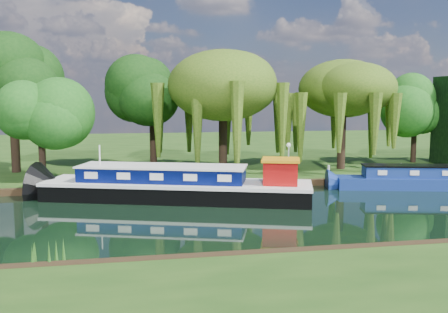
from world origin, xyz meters
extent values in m
plane|color=black|center=(0.00, 0.00, 0.00)|extent=(120.00, 120.00, 0.00)
cube|color=#1C3F11|center=(0.00, 34.00, 0.23)|extent=(120.00, 52.00, 0.45)
cube|color=black|center=(-8.86, 4.70, 0.43)|extent=(17.37, 8.91, 1.14)
cube|color=silver|center=(-8.86, 4.70, 1.09)|extent=(17.49, 9.02, 0.21)
cube|color=#040D47|center=(-9.76, 4.99, 1.65)|extent=(10.89, 5.89, 0.90)
cube|color=silver|center=(-9.76, 4.99, 2.16)|extent=(11.13, 6.13, 0.11)
cube|color=#980B0B|center=(-2.56, 2.63, 1.91)|extent=(2.63, 2.63, 1.42)
cube|color=orange|center=(-2.56, 2.63, 2.70)|extent=(2.93, 2.93, 0.15)
cylinder|color=silver|center=(-13.72, 6.29, 2.34)|extent=(0.09, 0.09, 2.27)
cube|color=navy|center=(9.18, 5.28, 0.35)|extent=(12.87, 5.07, 0.95)
cube|color=navy|center=(9.18, 5.28, 1.22)|extent=(9.03, 3.65, 0.80)
cube|color=black|center=(9.18, 5.28, 1.68)|extent=(9.16, 3.78, 0.11)
cube|color=silver|center=(5.74, 5.27, 1.26)|extent=(0.63, 0.20, 0.34)
cube|color=silver|center=(7.91, 4.75, 1.26)|extent=(0.63, 0.20, 0.34)
cube|color=silver|center=(10.07, 4.22, 1.26)|extent=(0.63, 0.20, 0.34)
imported|color=#980B0B|center=(-16.82, 7.02, 0.00)|extent=(3.21, 2.70, 0.57)
cylinder|color=black|center=(-4.22, 13.42, 3.29)|extent=(0.74, 0.74, 5.67)
ellipsoid|color=#2E5011|center=(-4.22, 13.42, 7.38)|extent=(7.92, 7.92, 5.12)
cylinder|color=black|center=(6.04, 13.06, 3.00)|extent=(0.72, 0.72, 5.10)
ellipsoid|color=#2E5011|center=(6.04, 13.06, 6.68)|extent=(6.96, 6.96, 4.50)
cylinder|color=black|center=(-18.05, 10.80, 3.22)|extent=(0.46, 0.46, 5.53)
ellipsoid|color=#155014|center=(-18.05, 10.80, 5.48)|extent=(4.53, 4.53, 4.53)
cylinder|color=black|center=(-21.02, 16.13, 4.38)|extent=(0.79, 0.79, 7.86)
ellipsoid|color=black|center=(-21.02, 16.13, 7.60)|extent=(6.05, 6.05, 6.05)
cylinder|color=black|center=(-9.73, 18.19, 3.88)|extent=(0.65, 0.65, 6.86)
ellipsoid|color=black|center=(-9.73, 18.19, 6.69)|extent=(5.49, 5.49, 5.49)
cylinder|color=black|center=(14.57, 15.89, 3.19)|extent=(0.50, 0.50, 5.47)
ellipsoid|color=#155014|center=(14.57, 15.89, 5.43)|extent=(4.38, 4.38, 4.38)
cylinder|color=silver|center=(0.50, 10.50, 1.55)|extent=(0.10, 0.10, 2.20)
sphere|color=white|center=(0.50, 10.50, 2.83)|extent=(0.36, 0.36, 0.36)
cylinder|color=silver|center=(-10.00, 8.40, 0.95)|extent=(0.16, 0.16, 1.00)
cylinder|color=silver|center=(-4.00, 8.40, 0.95)|extent=(0.16, 0.16, 1.00)
cylinder|color=silver|center=(3.00, 8.40, 0.95)|extent=(0.16, 0.16, 1.00)
cylinder|color=silver|center=(9.00, 8.40, 0.95)|extent=(0.16, 0.16, 1.00)
cone|color=#235616|center=(-15.00, -7.60, 0.55)|extent=(1.20, 1.20, 1.10)
camera|label=1|loc=(-11.66, -26.90, 6.55)|focal=40.00mm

